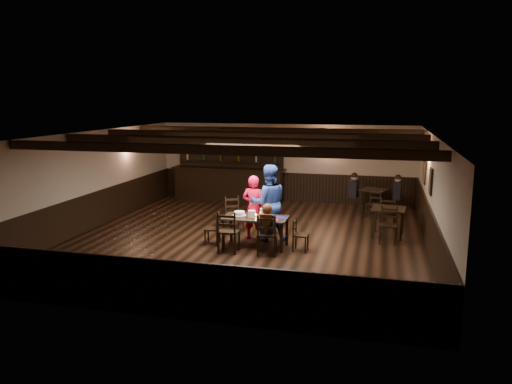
% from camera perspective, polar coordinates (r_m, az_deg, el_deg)
% --- Properties ---
extents(ground, '(10.00, 10.00, 0.00)m').
position_cam_1_polar(ground, '(13.06, -0.92, -5.25)').
color(ground, black).
rests_on(ground, ground).
extents(room_shell, '(9.02, 10.02, 2.71)m').
position_cam_1_polar(room_shell, '(12.73, -0.85, 2.37)').
color(room_shell, '#BFB19F').
rests_on(room_shell, ground).
extents(dining_table, '(1.55, 0.78, 0.75)m').
position_cam_1_polar(dining_table, '(12.11, -0.07, -3.25)').
color(dining_table, black).
rests_on(dining_table, ground).
extents(chair_near_left, '(0.47, 0.45, 1.01)m').
position_cam_1_polar(chair_near_left, '(11.68, -3.25, -4.21)').
color(chair_near_left, black).
rests_on(chair_near_left, ground).
extents(chair_near_right, '(0.50, 0.48, 0.97)m').
position_cam_1_polar(chair_near_right, '(11.46, 1.25, -4.58)').
color(chair_near_right, black).
rests_on(chair_near_right, ground).
extents(chair_end_left, '(0.38, 0.40, 0.79)m').
position_cam_1_polar(chair_end_left, '(12.43, -4.70, -3.92)').
color(chair_end_left, black).
rests_on(chair_end_left, ground).
extents(chair_end_right, '(0.36, 0.38, 0.78)m').
position_cam_1_polar(chair_end_right, '(11.91, 4.81, -4.59)').
color(chair_end_right, black).
rests_on(chair_end_right, ground).
extents(chair_far_pushed, '(0.60, 0.60, 0.94)m').
position_cam_1_polar(chair_far_pushed, '(13.68, -2.62, -2.15)').
color(chair_far_pushed, black).
rests_on(chair_far_pushed, ground).
extents(woman_pink, '(0.65, 0.47, 1.67)m').
position_cam_1_polar(woman_pink, '(12.74, -0.28, -1.79)').
color(woman_pink, '#FF1C4C').
rests_on(woman_pink, ground).
extents(man_blue, '(1.15, 1.03, 1.95)m').
position_cam_1_polar(man_blue, '(12.62, 1.42, -1.25)').
color(man_blue, navy).
rests_on(man_blue, ground).
extents(seated_person, '(0.32, 0.48, 0.78)m').
position_cam_1_polar(seated_person, '(11.47, 1.28, -3.33)').
color(seated_person, black).
rests_on(seated_person, ground).
extents(cake, '(0.33, 0.33, 0.10)m').
position_cam_1_polar(cake, '(12.25, -1.90, -2.48)').
color(cake, white).
rests_on(cake, dining_table).
extents(plate_stack_a, '(0.18, 0.18, 0.17)m').
position_cam_1_polar(plate_stack_a, '(12.05, -0.48, -2.51)').
color(plate_stack_a, white).
rests_on(plate_stack_a, dining_table).
extents(plate_stack_b, '(0.18, 0.18, 0.21)m').
position_cam_1_polar(plate_stack_b, '(12.06, 0.87, -2.39)').
color(plate_stack_b, white).
rests_on(plate_stack_b, dining_table).
extents(tea_light, '(0.05, 0.05, 0.06)m').
position_cam_1_polar(tea_light, '(12.14, 0.02, -2.70)').
color(tea_light, '#A5A8AD').
rests_on(tea_light, dining_table).
extents(salt_shaker, '(0.04, 0.04, 0.10)m').
position_cam_1_polar(salt_shaker, '(11.95, 1.22, -2.80)').
color(salt_shaker, silver).
rests_on(salt_shaker, dining_table).
extents(pepper_shaker, '(0.03, 0.03, 0.08)m').
position_cam_1_polar(pepper_shaker, '(11.91, 1.51, -2.87)').
color(pepper_shaker, '#A5A8AD').
rests_on(pepper_shaker, dining_table).
extents(drink_glass, '(0.07, 0.07, 0.11)m').
position_cam_1_polar(drink_glass, '(12.11, 1.19, -2.58)').
color(drink_glass, silver).
rests_on(drink_glass, dining_table).
extents(menu_red, '(0.28, 0.20, 0.00)m').
position_cam_1_polar(menu_red, '(11.85, 1.87, -3.15)').
color(menu_red, maroon).
rests_on(menu_red, dining_table).
extents(menu_blue, '(0.37, 0.30, 0.00)m').
position_cam_1_polar(menu_blue, '(12.07, 2.81, -2.89)').
color(menu_blue, '#101552').
rests_on(menu_blue, dining_table).
extents(bar_counter, '(4.07, 0.70, 2.20)m').
position_cam_1_polar(bar_counter, '(17.87, -3.09, 1.46)').
color(bar_counter, black).
rests_on(bar_counter, ground).
extents(back_table_a, '(0.93, 0.93, 0.75)m').
position_cam_1_polar(back_table_a, '(13.54, 14.91, -2.19)').
color(back_table_a, black).
rests_on(back_table_a, ground).
extents(back_table_b, '(0.96, 0.96, 0.75)m').
position_cam_1_polar(back_table_b, '(16.20, 13.34, -0.06)').
color(back_table_b, black).
rests_on(back_table_b, ground).
extents(bg_patron_left, '(0.30, 0.42, 0.80)m').
position_cam_1_polar(bg_patron_left, '(16.15, 11.13, 0.79)').
color(bg_patron_left, black).
rests_on(bg_patron_left, ground).
extents(bg_patron_right, '(0.28, 0.40, 0.78)m').
position_cam_1_polar(bg_patron_right, '(16.17, 15.87, 0.55)').
color(bg_patron_right, black).
rests_on(bg_patron_right, ground).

